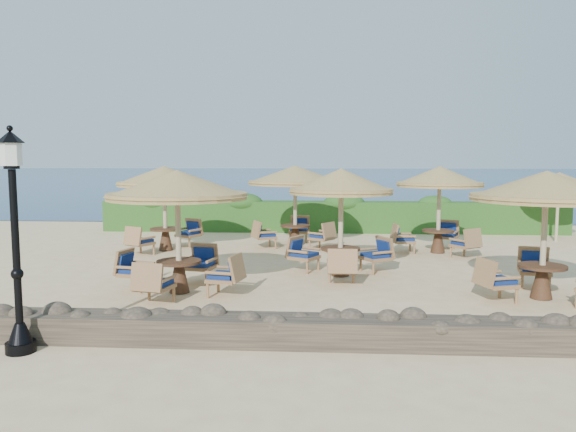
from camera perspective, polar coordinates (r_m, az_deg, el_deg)
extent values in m
plane|color=beige|center=(14.99, 4.66, -5.27)|extent=(120.00, 120.00, 0.00)
plane|color=navy|center=(84.75, 3.97, 4.01)|extent=(160.00, 160.00, 0.00)
cube|color=#1F4917|center=(22.03, 4.40, -0.08)|extent=(18.00, 0.90, 1.20)
cube|color=brown|center=(8.93, 5.27, -11.67)|extent=(15.00, 0.65, 0.44)
cylinder|color=black|center=(9.56, -25.50, -11.92)|extent=(0.44, 0.44, 0.16)
cone|color=black|center=(9.49, -25.56, -10.65)|extent=(0.36, 0.36, 0.30)
cylinder|color=black|center=(9.23, -25.91, -3.18)|extent=(0.11, 0.11, 2.40)
cylinder|color=silver|center=(9.13, -26.32, 5.73)|extent=(0.30, 0.30, 0.36)
cone|color=black|center=(9.13, -26.39, 7.23)|extent=(0.40, 0.40, 0.18)
cylinder|color=#C1AF88|center=(21.54, 25.70, 0.55)|extent=(0.10, 0.10, 2.20)
cone|color=olive|center=(21.48, 25.83, 3.41)|extent=(2.30, 2.30, 0.45)
cylinder|color=#C1AF88|center=(12.27, -11.08, -2.20)|extent=(0.12, 0.12, 2.40)
cone|color=olive|center=(12.16, -11.19, 3.32)|extent=(3.03, 3.03, 0.55)
cylinder|color=olive|center=(12.18, -11.16, 2.00)|extent=(2.97, 2.97, 0.14)
cylinder|color=#4A2C1A|center=(12.35, -11.03, -4.58)|extent=(0.96, 0.96, 0.06)
cone|color=#4A2C1A|center=(12.42, -10.99, -6.17)|extent=(0.44, 0.44, 0.64)
cylinder|color=#C1AF88|center=(13.81, 5.38, -1.20)|extent=(0.12, 0.12, 2.40)
cone|color=olive|center=(13.71, 5.43, 3.69)|extent=(2.56, 2.56, 0.55)
cylinder|color=olive|center=(13.73, 5.42, 2.53)|extent=(2.51, 2.51, 0.14)
cylinder|color=#4A2C1A|center=(13.89, 5.36, -3.33)|extent=(0.96, 0.96, 0.06)
cone|color=#4A2C1A|center=(13.95, 5.34, -4.75)|extent=(0.44, 0.44, 0.64)
cylinder|color=#C1AF88|center=(12.68, 24.54, -2.37)|extent=(0.12, 0.12, 2.40)
cone|color=olive|center=(12.57, 24.77, 2.96)|extent=(3.03, 3.03, 0.55)
cylinder|color=olive|center=(12.58, 24.72, 1.69)|extent=(2.97, 2.97, 0.14)
cylinder|color=#4A2C1A|center=(12.76, 24.44, -4.68)|extent=(0.96, 0.96, 0.06)
cone|color=#4A2C1A|center=(12.82, 24.37, -6.22)|extent=(0.44, 0.44, 0.64)
cylinder|color=#C1AF88|center=(17.95, -12.39, 0.34)|extent=(0.12, 0.12, 2.40)
cone|color=olive|center=(17.87, -12.47, 4.11)|extent=(2.94, 2.94, 0.55)
cylinder|color=olive|center=(17.88, -12.45, 3.21)|extent=(2.88, 2.88, 0.14)
cylinder|color=#4A2C1A|center=(18.01, -12.35, -1.30)|extent=(0.96, 0.96, 0.06)
cone|color=#4A2C1A|center=(18.05, -12.33, -2.40)|extent=(0.44, 0.44, 0.64)
cylinder|color=#C1AF88|center=(18.35, 0.73, 0.60)|extent=(0.12, 0.12, 2.40)
cone|color=olive|center=(18.28, 0.74, 4.29)|extent=(3.10, 3.10, 0.55)
cylinder|color=olive|center=(18.29, 0.74, 3.41)|extent=(3.04, 3.04, 0.14)
cylinder|color=#4A2C1A|center=(18.41, 0.73, -1.01)|extent=(0.96, 0.96, 0.06)
cone|color=#4A2C1A|center=(18.45, 0.73, -2.09)|extent=(0.44, 0.44, 0.64)
cylinder|color=#C1AF88|center=(17.71, 15.06, 0.20)|extent=(0.12, 0.12, 2.40)
cone|color=olive|center=(17.63, 15.16, 4.02)|extent=(2.63, 2.63, 0.55)
cylinder|color=olive|center=(17.64, 15.14, 3.11)|extent=(2.58, 2.58, 0.14)
cylinder|color=#4A2C1A|center=(17.77, 15.01, -1.47)|extent=(0.96, 0.96, 0.06)
cone|color=#4A2C1A|center=(17.81, 14.98, -2.58)|extent=(0.44, 0.44, 0.64)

